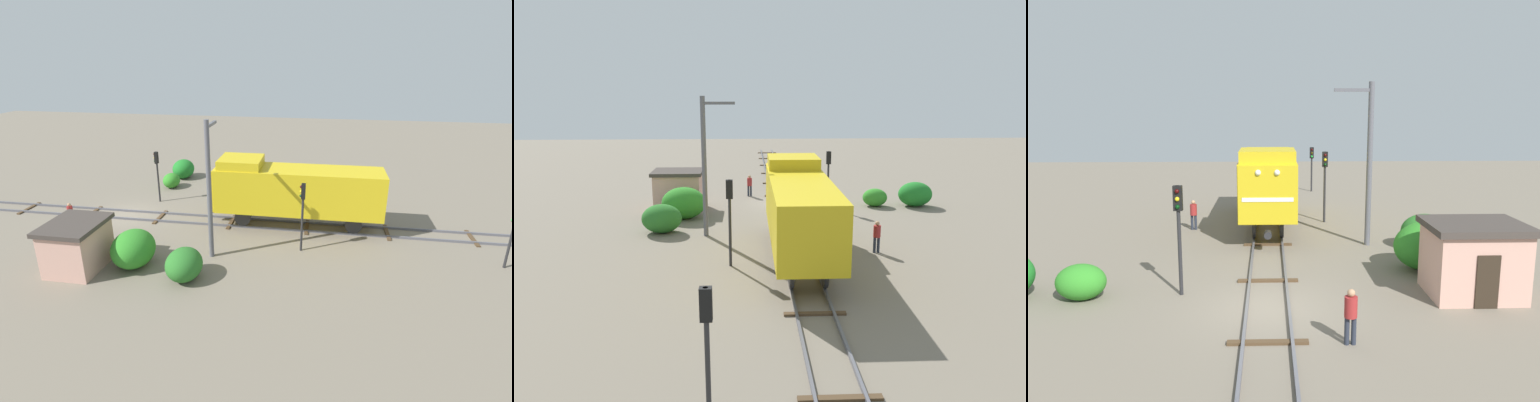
% 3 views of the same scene
% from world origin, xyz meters
% --- Properties ---
extents(ground_plane, '(95.86, 95.86, 0.00)m').
position_xyz_m(ground_plane, '(0.00, 0.00, 0.00)').
color(ground_plane, '#756B5B').
extents(railway_track, '(2.40, 63.91, 0.16)m').
position_xyz_m(railway_track, '(0.00, -0.00, 0.07)').
color(railway_track, '#595960').
rests_on(railway_track, ground).
extents(locomotive, '(2.90, 11.60, 4.60)m').
position_xyz_m(locomotive, '(0.00, 12.41, 2.77)').
color(locomotive, gold).
rests_on(locomotive, railway_track).
extents(traffic_signal_near, '(0.32, 0.34, 4.08)m').
position_xyz_m(traffic_signal_near, '(-3.20, 1.36, 2.84)').
color(traffic_signal_near, '#262628').
rests_on(traffic_signal_near, ground).
extents(traffic_signal_mid, '(0.32, 0.34, 4.26)m').
position_xyz_m(traffic_signal_mid, '(3.40, 13.10, 2.96)').
color(traffic_signal_mid, '#262628').
rests_on(traffic_signal_mid, ground).
extents(traffic_signal_far, '(0.32, 0.34, 3.64)m').
position_xyz_m(traffic_signal_far, '(3.60, 24.49, 2.55)').
color(traffic_signal_far, '#262628').
rests_on(traffic_signal_far, ground).
extents(worker_near_track, '(0.38, 0.38, 1.70)m').
position_xyz_m(worker_near_track, '(2.40, -2.77, 1.00)').
color(worker_near_track, '#262B38').
rests_on(worker_near_track, ground).
extents(worker_by_signal, '(0.38, 0.38, 1.70)m').
position_xyz_m(worker_by_signal, '(-4.20, 11.43, 1.00)').
color(worker_by_signal, '#262B38').
rests_on(worker_by_signal, ground).
extents(catenary_mast, '(1.94, 0.28, 8.04)m').
position_xyz_m(catenary_mast, '(4.94, 7.95, 4.27)').
color(catenary_mast, '#595960').
rests_on(catenary_mast, ground).
extents(relay_hut, '(3.50, 2.90, 2.74)m').
position_xyz_m(relay_hut, '(7.50, 1.03, 1.39)').
color(relay_hut, '#D19E8C').
rests_on(relay_hut, ground).
extents(bush_near, '(2.37, 1.94, 1.73)m').
position_xyz_m(bush_near, '(7.68, 7.20, 0.86)').
color(bush_near, '#296D26').
rests_on(bush_near, ground).
extents(bush_mid, '(2.45, 2.00, 1.78)m').
position_xyz_m(bush_mid, '(-9.66, 1.14, 0.89)').
color(bush_mid, '#1F7726').
rests_on(bush_mid, ground).
extents(bush_far, '(2.88, 2.36, 2.10)m').
position_xyz_m(bush_far, '(6.77, 3.95, 1.05)').
color(bush_far, '#2E8526').
rests_on(bush_far, ground).
extents(bush_back, '(1.78, 1.46, 1.30)m').
position_xyz_m(bush_back, '(-6.72, 1.04, 0.65)').
color(bush_back, '#308726').
rests_on(bush_back, ground).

